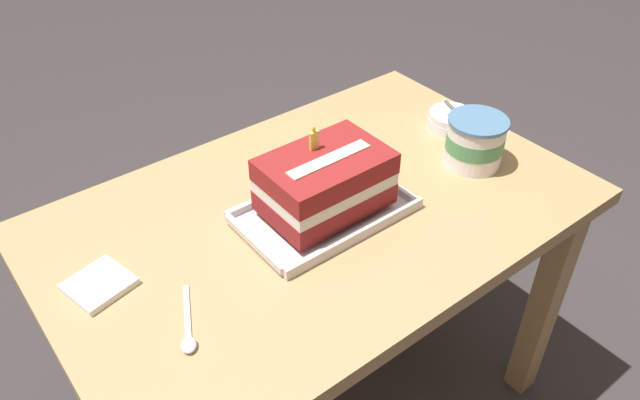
{
  "coord_description": "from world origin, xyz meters",
  "views": [
    {
      "loc": [
        -0.61,
        -0.79,
        1.51
      ],
      "look_at": [
        -0.0,
        -0.01,
        0.73
      ],
      "focal_mm": 34.83,
      "sensor_mm": 36.0,
      "label": 1
    }
  ],
  "objects_px": {
    "bowl_stack": "(451,120)",
    "napkin_pile": "(99,284)",
    "ice_cream_tub": "(475,141)",
    "serving_spoon_near_tray": "(188,337)",
    "birthday_cake": "(323,182)",
    "foil_tray": "(323,212)"
  },
  "relations": [
    {
      "from": "serving_spoon_near_tray",
      "to": "napkin_pile",
      "type": "distance_m",
      "value": 0.21
    },
    {
      "from": "ice_cream_tub",
      "to": "foil_tray",
      "type": "bearing_deg",
      "value": 171.05
    },
    {
      "from": "foil_tray",
      "to": "birthday_cake",
      "type": "distance_m",
      "value": 0.08
    },
    {
      "from": "ice_cream_tub",
      "to": "serving_spoon_near_tray",
      "type": "xyz_separation_m",
      "value": [
        -0.75,
        -0.05,
        -0.05
      ]
    },
    {
      "from": "foil_tray",
      "to": "serving_spoon_near_tray",
      "type": "height_order",
      "value": "foil_tray"
    },
    {
      "from": "napkin_pile",
      "to": "foil_tray",
      "type": "bearing_deg",
      "value": -11.18
    },
    {
      "from": "ice_cream_tub",
      "to": "bowl_stack",
      "type": "bearing_deg",
      "value": 61.05
    },
    {
      "from": "birthday_cake",
      "to": "napkin_pile",
      "type": "xyz_separation_m",
      "value": [
        -0.44,
        0.09,
        -0.08
      ]
    },
    {
      "from": "foil_tray",
      "to": "ice_cream_tub",
      "type": "height_order",
      "value": "ice_cream_tub"
    },
    {
      "from": "ice_cream_tub",
      "to": "napkin_pile",
      "type": "bearing_deg",
      "value": 169.86
    },
    {
      "from": "birthday_cake",
      "to": "bowl_stack",
      "type": "height_order",
      "value": "birthday_cake"
    },
    {
      "from": "foil_tray",
      "to": "napkin_pile",
      "type": "distance_m",
      "value": 0.45
    },
    {
      "from": "foil_tray",
      "to": "serving_spoon_near_tray",
      "type": "xyz_separation_m",
      "value": [
        -0.37,
        -0.11,
        -0.0
      ]
    },
    {
      "from": "ice_cream_tub",
      "to": "birthday_cake",
      "type": "bearing_deg",
      "value": 171.05
    },
    {
      "from": "foil_tray",
      "to": "ice_cream_tub",
      "type": "distance_m",
      "value": 0.39
    },
    {
      "from": "birthday_cake",
      "to": "bowl_stack",
      "type": "bearing_deg",
      "value": 9.11
    },
    {
      "from": "bowl_stack",
      "to": "napkin_pile",
      "type": "relative_size",
      "value": 0.9
    },
    {
      "from": "foil_tray",
      "to": "birthday_cake",
      "type": "bearing_deg",
      "value": 90.0
    },
    {
      "from": "napkin_pile",
      "to": "ice_cream_tub",
      "type": "bearing_deg",
      "value": -10.14
    },
    {
      "from": "birthday_cake",
      "to": "bowl_stack",
      "type": "distance_m",
      "value": 0.47
    },
    {
      "from": "birthday_cake",
      "to": "napkin_pile",
      "type": "relative_size",
      "value": 1.99
    },
    {
      "from": "ice_cream_tub",
      "to": "serving_spoon_near_tray",
      "type": "relative_size",
      "value": 0.9
    }
  ]
}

